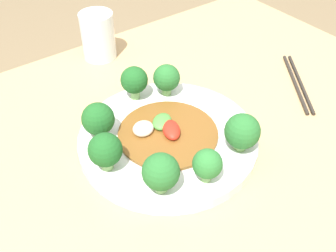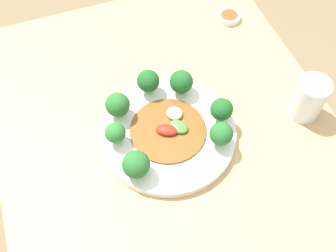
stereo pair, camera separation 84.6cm
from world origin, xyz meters
TOP-DOWN VIEW (x-y plane):
  - table at (0.00, 0.00)m, footprint 1.07×0.79m
  - plate at (-0.04, -0.01)m, footprint 0.32×0.32m
  - broccoli_south at (-0.05, -0.12)m, footprint 0.05×0.05m
  - broccoli_northeast at (0.03, 0.09)m, footprint 0.05×0.05m
  - broccoli_north at (-0.02, 0.12)m, footprint 0.05×0.05m
  - broccoli_southeast at (0.04, -0.11)m, footprint 0.06×0.06m
  - broccoli_southwest at (-0.12, -0.10)m, footprint 0.06×0.06m
  - broccoli_northwest at (-0.13, 0.06)m, footprint 0.06×0.06m
  - broccoli_west at (-0.16, -0.01)m, footprint 0.05×0.05m
  - stirfry_center at (-0.04, -0.00)m, footprint 0.18×0.18m
  - drinking_glass at (0.01, 0.33)m, footprint 0.08×0.08m
  - chopsticks at (0.30, -0.02)m, footprint 0.14×0.18m

SIDE VIEW (x-z plane):
  - table at x=0.00m, z-range 0.00..0.77m
  - chopsticks at x=0.30m, z-range 0.77..0.77m
  - plate at x=-0.04m, z-range 0.77..0.79m
  - stirfry_center at x=-0.04m, z-range 0.78..0.80m
  - drinking_glass at x=0.01m, z-range 0.77..0.87m
  - broccoli_south at x=-0.05m, z-range 0.79..0.85m
  - broccoli_northeast at x=0.03m, z-range 0.79..0.85m
  - broccoli_northwest at x=-0.13m, z-range 0.79..0.86m
  - broccoli_southeast at x=0.04m, z-range 0.79..0.86m
  - broccoli_west at x=-0.16m, z-range 0.79..0.86m
  - broccoli_southwest at x=-0.12m, z-range 0.79..0.86m
  - broccoli_north at x=-0.02m, z-range 0.79..0.86m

